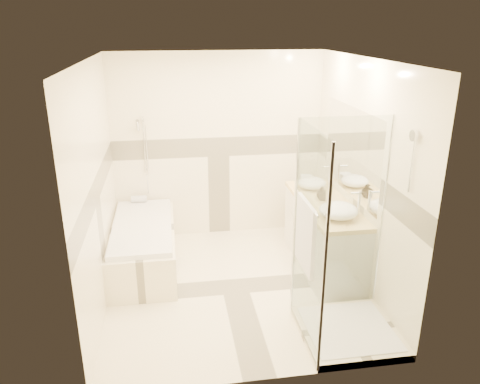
{
  "coord_description": "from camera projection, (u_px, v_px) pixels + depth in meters",
  "views": [
    {
      "loc": [
        -0.65,
        -4.59,
        2.84
      ],
      "look_at": [
        0.1,
        0.25,
        1.05
      ],
      "focal_mm": 35.0,
      "sensor_mm": 36.0,
      "label": 1
    }
  ],
  "objects": [
    {
      "name": "amenity_bottle_b",
      "position": [
        321.0,
        193.0,
        5.56
      ],
      "size": [
        0.13,
        0.13,
        0.15
      ],
      "primitive_type": "imported",
      "rotation": [
        0.0,
        0.0,
        0.19
      ],
      "color": "black",
      "rests_on": "vanity"
    },
    {
      "name": "shower_enclosure",
      "position": [
        337.0,
        287.0,
        4.37
      ],
      "size": [
        0.96,
        0.93,
        2.04
      ],
      "color": "#FFF2CB",
      "rests_on": "ground"
    },
    {
      "name": "faucet_far",
      "position": [
        358.0,
        202.0,
        5.01
      ],
      "size": [
        0.12,
        0.03,
        0.29
      ],
      "color": "silver",
      "rests_on": "vanity"
    },
    {
      "name": "vanity",
      "position": [
        323.0,
        235.0,
        5.62
      ],
      "size": [
        0.58,
        1.62,
        0.85
      ],
      "color": "white",
      "rests_on": "ground"
    },
    {
      "name": "room",
      "position": [
        239.0,
        181.0,
        4.92
      ],
      "size": [
        2.82,
        3.02,
        2.52
      ],
      "color": "#FEF1CA",
      "rests_on": "ground"
    },
    {
      "name": "bathtub",
      "position": [
        144.0,
        243.0,
        5.68
      ],
      "size": [
        0.75,
        1.7,
        0.56
      ],
      "color": "#FFF2CB",
      "rests_on": "ground"
    },
    {
      "name": "faucet_near",
      "position": [
        329.0,
        174.0,
        5.9
      ],
      "size": [
        0.12,
        0.03,
        0.3
      ],
      "color": "silver",
      "rests_on": "vanity"
    },
    {
      "name": "vessel_sink_near",
      "position": [
        312.0,
        183.0,
        5.9
      ],
      "size": [
        0.35,
        0.35,
        0.14
      ],
      "primitive_type": "ellipsoid",
      "color": "white",
      "rests_on": "vanity"
    },
    {
      "name": "rolled_towel",
      "position": [
        139.0,
        199.0,
        6.25
      ],
      "size": [
        0.2,
        0.09,
        0.09
      ],
      "primitive_type": "cylinder",
      "rotation": [
        0.0,
        1.57,
        0.0
      ],
      "color": "silver",
      "rests_on": "bathtub"
    },
    {
      "name": "vessel_sink_far",
      "position": [
        338.0,
        210.0,
        5.01
      ],
      "size": [
        0.42,
        0.42,
        0.17
      ],
      "primitive_type": "ellipsoid",
      "color": "white",
      "rests_on": "vanity"
    },
    {
      "name": "folded_towels",
      "position": [
        307.0,
        180.0,
        6.13
      ],
      "size": [
        0.19,
        0.27,
        0.08
      ],
      "primitive_type": "cube",
      "rotation": [
        0.0,
        0.0,
        -0.19
      ],
      "color": "silver",
      "rests_on": "vanity"
    },
    {
      "name": "amenity_bottle_a",
      "position": [
        323.0,
        194.0,
        5.51
      ],
      "size": [
        0.1,
        0.1,
        0.17
      ],
      "primitive_type": "imported",
      "rotation": [
        0.0,
        0.0,
        -0.35
      ],
      "color": "black",
      "rests_on": "vanity"
    }
  ]
}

